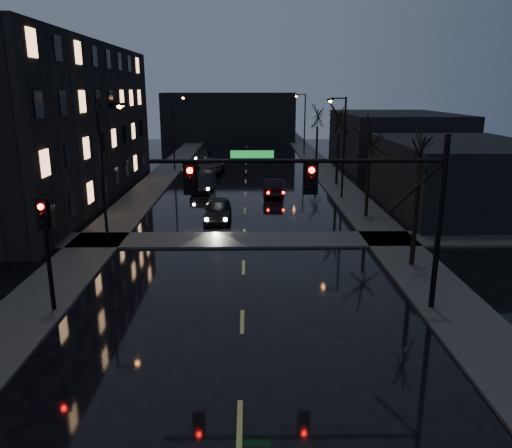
{
  "coord_description": "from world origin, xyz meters",
  "views": [
    {
      "loc": [
        0.26,
        -9.39,
        8.57
      ],
      "look_at": [
        0.57,
        10.43,
        3.2
      ],
      "focal_mm": 35.0,
      "sensor_mm": 36.0,
      "label": 1
    }
  ],
  "objects_px": {
    "lead_car": "(274,187)",
    "oncoming_car_d": "(202,156)",
    "oncoming_car_a": "(218,210)",
    "oncoming_car_c": "(210,166)",
    "oncoming_car_b": "(203,183)"
  },
  "relations": [
    {
      "from": "oncoming_car_a",
      "to": "oncoming_car_c",
      "type": "relative_size",
      "value": 0.77
    },
    {
      "from": "oncoming_car_c",
      "to": "lead_car",
      "type": "distance_m",
      "value": 13.06
    },
    {
      "from": "oncoming_car_c",
      "to": "oncoming_car_b",
      "type": "bearing_deg",
      "value": -87.13
    },
    {
      "from": "oncoming_car_a",
      "to": "oncoming_car_b",
      "type": "bearing_deg",
      "value": 100.0
    },
    {
      "from": "oncoming_car_a",
      "to": "oncoming_car_b",
      "type": "xyz_separation_m",
      "value": [
        -1.86,
        10.0,
        0.0
      ]
    },
    {
      "from": "oncoming_car_a",
      "to": "oncoming_car_d",
      "type": "xyz_separation_m",
      "value": [
        -3.57,
        28.8,
        -0.06
      ]
    },
    {
      "from": "oncoming_car_c",
      "to": "oncoming_car_d",
      "type": "bearing_deg",
      "value": 102.5
    },
    {
      "from": "oncoming_car_c",
      "to": "lead_car",
      "type": "xyz_separation_m",
      "value": [
        6.15,
        -11.52,
        -0.08
      ]
    },
    {
      "from": "oncoming_car_b",
      "to": "oncoming_car_c",
      "type": "distance_m",
      "value": 9.59
    },
    {
      "from": "oncoming_car_a",
      "to": "oncoming_car_c",
      "type": "bearing_deg",
      "value": 95.1
    },
    {
      "from": "lead_car",
      "to": "oncoming_car_d",
      "type": "bearing_deg",
      "value": -63.56
    },
    {
      "from": "oncoming_car_c",
      "to": "lead_car",
      "type": "height_order",
      "value": "oncoming_car_c"
    },
    {
      "from": "oncoming_car_a",
      "to": "lead_car",
      "type": "distance_m",
      "value": 9.1
    },
    {
      "from": "oncoming_car_a",
      "to": "lead_car",
      "type": "height_order",
      "value": "oncoming_car_a"
    },
    {
      "from": "oncoming_car_a",
      "to": "oncoming_car_d",
      "type": "distance_m",
      "value": 29.02
    }
  ]
}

